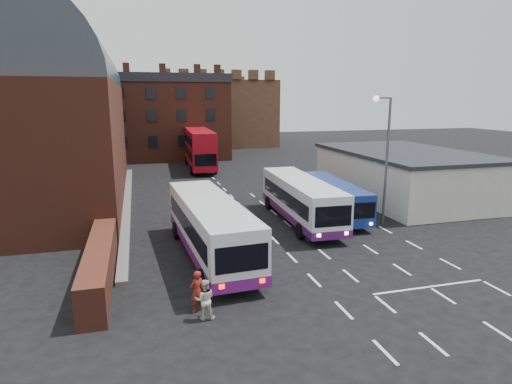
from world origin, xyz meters
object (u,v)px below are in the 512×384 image
object	(u,v)px
bus_blue	(332,196)
street_lamp	(385,149)
pedestrian_red	(197,291)
bus_red_double	(200,149)
bus_white_inbound	(301,197)
bus_white_outbound	(210,224)
pedestrian_beige	(205,299)

from	to	relation	value
bus_blue	street_lamp	bearing A→B (deg)	130.45
pedestrian_red	bus_red_double	bearing A→B (deg)	-124.49
bus_white_inbound	bus_white_outbound	bearing A→B (deg)	36.62
bus_white_inbound	pedestrian_red	bearing A→B (deg)	53.31
bus_blue	bus_white_inbound	bearing A→B (deg)	19.97
bus_red_double	pedestrian_beige	distance (m)	38.08
bus_white_inbound	street_lamp	size ratio (longest dim) A/B	1.29
bus_white_outbound	pedestrian_beige	world-z (taller)	bus_white_outbound
street_lamp	pedestrian_red	world-z (taller)	street_lamp
bus_white_inbound	pedestrian_beige	world-z (taller)	bus_white_inbound
bus_blue	pedestrian_beige	distance (m)	17.55
bus_white_inbound	bus_blue	size ratio (longest dim) A/B	1.18
bus_white_inbound	bus_red_double	size ratio (longest dim) A/B	0.93
pedestrian_beige	bus_white_outbound	bearing A→B (deg)	-93.59
bus_white_outbound	pedestrian_beige	bearing A→B (deg)	-105.18
street_lamp	pedestrian_red	bearing A→B (deg)	-147.30
bus_white_inbound	pedestrian_red	distance (m)	14.58
bus_red_double	pedestrian_red	xyz separation A→B (m)	(-5.47, -36.96, -1.72)
street_lamp	bus_blue	bearing A→B (deg)	127.14
bus_blue	pedestrian_beige	xyz separation A→B (m)	(-11.81, -12.96, -0.72)
bus_white_outbound	pedestrian_beige	size ratio (longest dim) A/B	7.15
bus_white_outbound	bus_white_inbound	xyz separation A→B (m)	(7.47, 5.16, -0.08)
bus_white_outbound	bus_blue	world-z (taller)	bus_white_outbound
bus_white_inbound	bus_blue	distance (m)	3.07
bus_white_outbound	bus_blue	size ratio (longest dim) A/B	1.24
bus_red_double	pedestrian_beige	size ratio (longest dim) A/B	7.33
bus_white_inbound	pedestrian_red	size ratio (longest dim) A/B	6.38
bus_white_outbound	street_lamp	xyz separation A→B (m)	(12.71, 3.00, 3.50)
bus_red_double	pedestrian_beige	world-z (taller)	bus_red_double
bus_red_double	bus_blue	bearing A→B (deg)	107.08
bus_blue	pedestrian_red	distance (m)	17.17
bus_white_outbound	bus_blue	distance (m)	12.03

